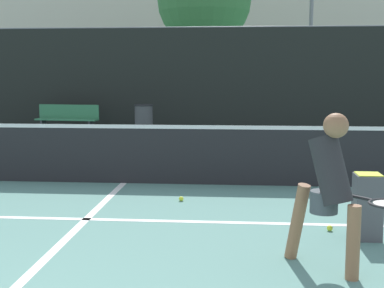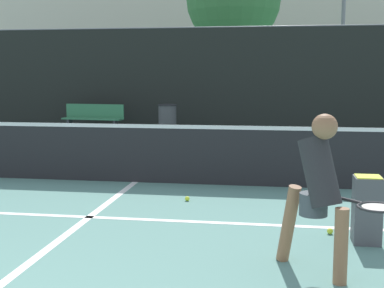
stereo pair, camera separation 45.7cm
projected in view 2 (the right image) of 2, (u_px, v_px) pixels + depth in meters
name	position (u px, v px, depth m)	size (l,w,h in m)	color
court_service_line	(89.00, 217.00, 6.58)	(8.25, 0.10, 0.01)	white
court_center_mark	(78.00, 226.00, 6.21)	(0.10, 5.11, 0.01)	white
net	(135.00, 151.00, 8.65)	(11.09, 0.09, 1.07)	slate
fence_back	(202.00, 80.00, 16.06)	(24.00, 0.06, 3.14)	black
player_practicing	(320.00, 187.00, 4.62)	(1.08, 0.83, 1.43)	#8C6042
tennis_ball_scattered_1	(357.00, 197.00, 7.51)	(0.07, 0.07, 0.07)	#D1E033
tennis_ball_scattered_4	(187.00, 199.00, 7.42)	(0.07, 0.07, 0.07)	#D1E033
tennis_ball_scattered_7	(330.00, 231.00, 5.89)	(0.07, 0.07, 0.07)	#D1E033
ball_hopper	(367.00, 208.00, 5.55)	(0.28, 0.28, 0.71)	#4C4C51
courtside_bench	(93.00, 117.00, 15.68)	(1.86, 0.58, 0.86)	#33724C
trash_bin	(167.00, 120.00, 15.00)	(0.53, 0.53, 0.90)	#3F3F42
parked_car	(93.00, 105.00, 20.28)	(1.80, 3.95, 1.34)	black
tree_west	(233.00, 0.00, 20.62)	(3.65, 3.65, 6.42)	brown
building_far	(236.00, 52.00, 28.73)	(36.00, 2.40, 5.79)	beige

